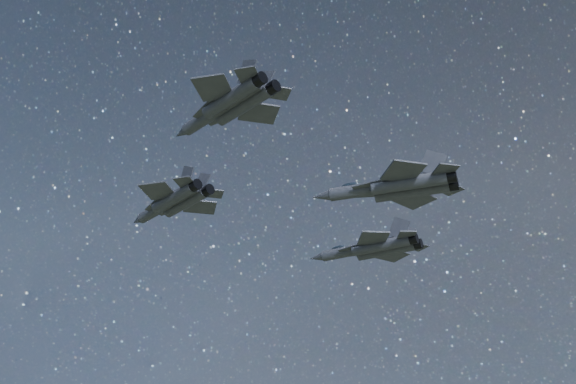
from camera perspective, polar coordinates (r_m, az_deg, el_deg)
The scene contains 4 objects.
jet_lead at distance 97.98m, azimuth -9.61°, elevation -0.79°, with size 18.90×12.94×4.74m.
jet_left at distance 99.96m, azimuth 7.31°, elevation -4.71°, with size 18.33×12.84×4.62m.
jet_right at distance 72.93m, azimuth -4.96°, elevation 7.40°, with size 16.68×11.47×4.18m.
jet_slot at distance 82.33m, azimuth 9.28°, elevation 0.46°, with size 18.83×12.77×4.74m.
Camera 1 is at (44.96, -67.41, 112.64)m, focal length 42.00 mm.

